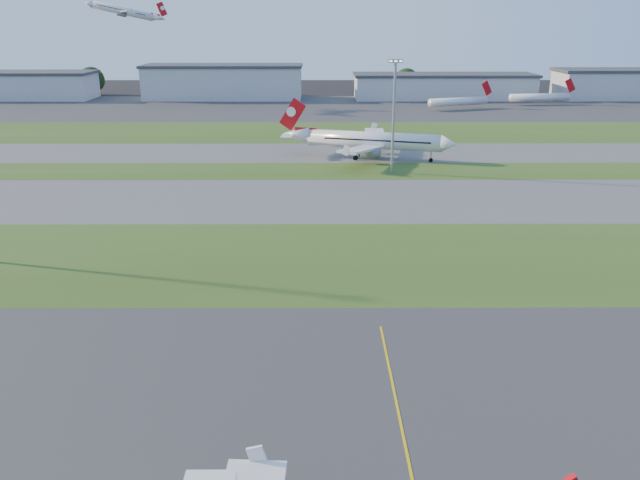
{
  "coord_description": "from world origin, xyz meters",
  "views": [
    {
      "loc": [
        -2.37,
        -35.35,
        33.92
      ],
      "look_at": [
        -2.07,
        40.87,
        7.0
      ],
      "focal_mm": 35.0,
      "sensor_mm": 36.0,
      "label": 1
    }
  ],
  "objects_px": {
    "mini_jet_far": "(540,97)",
    "light_mast_centre": "(394,109)",
    "airliner_taxiing": "(372,141)",
    "mini_jet_near": "(459,101)"
  },
  "relations": [
    {
      "from": "mini_jet_far",
      "to": "light_mast_centre",
      "type": "distance_m",
      "value": 146.52
    },
    {
      "from": "airliner_taxiing",
      "to": "mini_jet_near",
      "type": "xyz_separation_m",
      "value": [
        42.59,
        94.03,
        -1.39
      ]
    },
    {
      "from": "mini_jet_far",
      "to": "light_mast_centre",
      "type": "height_order",
      "value": "light_mast_centre"
    },
    {
      "from": "mini_jet_near",
      "to": "light_mast_centre",
      "type": "distance_m",
      "value": 117.44
    },
    {
      "from": "airliner_taxiing",
      "to": "mini_jet_far",
      "type": "relative_size",
      "value": 1.46
    },
    {
      "from": "airliner_taxiing",
      "to": "light_mast_centre",
      "type": "height_order",
      "value": "light_mast_centre"
    },
    {
      "from": "light_mast_centre",
      "to": "airliner_taxiing",
      "type": "bearing_deg",
      "value": 101.87
    },
    {
      "from": "mini_jet_near",
      "to": "light_mast_centre",
      "type": "height_order",
      "value": "light_mast_centre"
    },
    {
      "from": "mini_jet_near",
      "to": "light_mast_centre",
      "type": "relative_size",
      "value": 1.06
    },
    {
      "from": "airliner_taxiing",
      "to": "mini_jet_far",
      "type": "distance_m",
      "value": 134.64
    }
  ]
}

